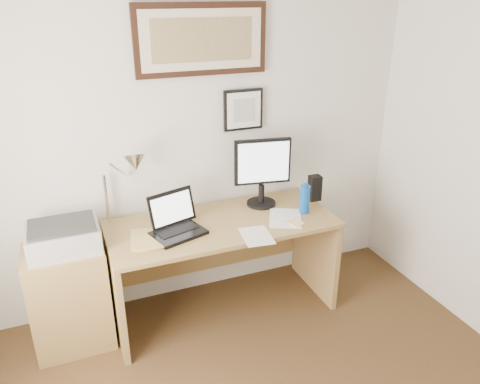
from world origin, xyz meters
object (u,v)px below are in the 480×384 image
side_cabinet (70,297)px  desk (219,245)px  water_bottle (305,199)px  book (131,241)px  printer (64,237)px  lcd_monitor (262,169)px  laptop (176,224)px

side_cabinet → desk: bearing=1.9°
side_cabinet → water_bottle: bearing=-4.4°
book → printer: bearing=165.2°
water_bottle → printer: 1.67m
printer → lcd_monitor: bearing=4.2°
water_bottle → lcd_monitor: lcd_monitor is taller
side_cabinet → water_bottle: (1.68, -0.13, 0.49)m
water_bottle → desk: bearing=165.1°
side_cabinet → water_bottle: size_ratio=3.48×
book → desk: 0.71m
side_cabinet → desk: desk is taller
side_cabinet → laptop: bearing=-5.6°
laptop → lcd_monitor: 0.77m
book → printer: 0.42m
book → desk: book is taller
laptop → printer: 0.71m
water_bottle → laptop: (-0.95, 0.06, -0.05)m
water_bottle → book: 1.27m
lcd_monitor → water_bottle: bearing=-44.8°
book → lcd_monitor: 1.08m
desk → laptop: laptop is taller
desk → printer: size_ratio=3.64×
desk → lcd_monitor: bearing=10.7°
desk → book: bearing=-168.1°
book → lcd_monitor: bearing=11.5°
printer → laptop: bearing=-6.0°
side_cabinet → desk: size_ratio=0.46×
side_cabinet → laptop: laptop is taller
side_cabinet → book: book is taller
book → desk: (0.65, 0.14, -0.25)m
laptop → side_cabinet: bearing=174.4°
side_cabinet → water_bottle: 1.76m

